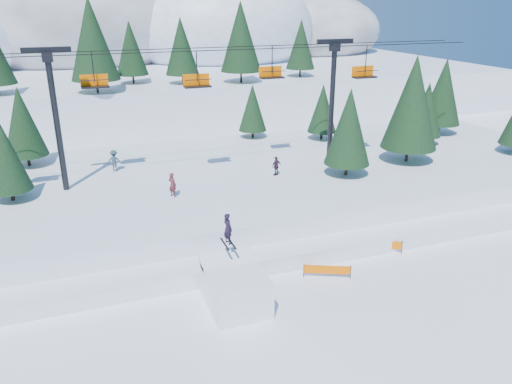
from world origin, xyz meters
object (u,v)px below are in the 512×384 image
object	(u,v)px
chairlift	(190,90)
banner_near	(327,270)
jump_kicker	(235,286)
banner_far	(381,245)

from	to	relation	value
chairlift	banner_near	distance (m)	17.51
jump_kicker	banner_far	world-z (taller)	jump_kicker
banner_near	banner_far	world-z (taller)	same
jump_kicker	chairlift	xyz separation A→B (m)	(1.40, 15.22, 8.17)
chairlift	banner_near	world-z (taller)	chairlift
banner_far	jump_kicker	bearing A→B (deg)	-167.29
jump_kicker	banner_near	bearing A→B (deg)	7.61
jump_kicker	banner_near	world-z (taller)	jump_kicker
chairlift	banner_far	xyz separation A→B (m)	(9.52, -12.76, -8.78)
chairlift	banner_far	bearing A→B (deg)	-53.27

